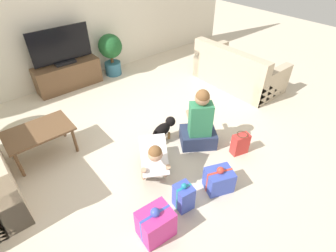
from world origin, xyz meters
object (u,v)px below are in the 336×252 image
at_px(person_kneeling, 153,157).
at_px(gift_box_b, 156,223).
at_px(dog, 164,128).
at_px(tv, 61,48).
at_px(gift_box_c, 184,197).
at_px(tv_console, 68,75).
at_px(person_sitting, 199,125).
at_px(sofa_right, 237,71).
at_px(potted_plant_back_right, 111,51).
at_px(gift_box_a, 219,180).
at_px(coffee_table, 39,133).
at_px(gift_bag_a, 240,144).

relative_size(person_kneeling, gift_box_b, 1.87).
bearing_deg(dog, tv, -0.78).
bearing_deg(gift_box_c, tv, 87.53).
distance_m(tv, gift_box_c, 3.71).
xyz_separation_m(tv_console, person_sitting, (0.77, -2.96, 0.10)).
bearing_deg(person_kneeling, sofa_right, 47.79).
height_order(potted_plant_back_right, gift_box_a, potted_plant_back_right).
xyz_separation_m(tv, gift_box_a, (0.37, -3.73, -0.68)).
bearing_deg(potted_plant_back_right, gift_box_c, -107.69).
height_order(gift_box_a, gift_box_c, gift_box_c).
distance_m(coffee_table, potted_plant_back_right, 2.67).
distance_m(tv, dog, 2.65).
bearing_deg(person_sitting, potted_plant_back_right, -60.32).
height_order(tv_console, tv, tv).
bearing_deg(gift_box_a, sofa_right, 34.54).
xyz_separation_m(sofa_right, gift_box_b, (-3.35, -1.62, -0.11)).
height_order(person_kneeling, dog, person_kneeling).
relative_size(coffee_table, person_kneeling, 1.08).
relative_size(tv_console, gift_box_a, 3.17).
height_order(potted_plant_back_right, person_sitting, person_sitting).
distance_m(tv, potted_plant_back_right, 1.03).
bearing_deg(person_kneeling, potted_plant_back_right, 99.44).
bearing_deg(sofa_right, tv, 52.38).
height_order(dog, gift_box_c, gift_box_c).
bearing_deg(gift_bag_a, potted_plant_back_right, 91.95).
bearing_deg(gift_box_a, tv, 95.64).
bearing_deg(coffee_table, dog, -28.29).
height_order(gift_box_b, gift_bag_a, gift_box_b).
height_order(person_sitting, gift_box_a, person_sitting).
relative_size(tv_console, person_sitting, 1.31).
height_order(tv, gift_bag_a, tv).
bearing_deg(person_kneeling, tv_console, 117.66).
bearing_deg(coffee_table, person_kneeling, -53.27).
xyz_separation_m(sofa_right, person_kneeling, (-2.85, -0.91, 0.03)).
relative_size(dog, gift_box_c, 1.36).
relative_size(gift_box_b, gift_box_c, 1.09).
distance_m(person_kneeling, gift_box_a, 0.88).
relative_size(coffee_table, gift_box_c, 2.22).
bearing_deg(dog, gift_bag_a, -156.14).
xyz_separation_m(tv, gift_bag_a, (1.11, -3.48, -0.67)).
height_order(coffee_table, person_sitting, person_sitting).
distance_m(sofa_right, tv, 3.49).
height_order(dog, gift_box_b, gift_box_b).
relative_size(dog, gift_box_a, 1.34).
distance_m(gift_box_a, gift_box_b, 0.99).
bearing_deg(potted_plant_back_right, gift_bag_a, -88.05).
bearing_deg(gift_bag_a, gift_box_c, -172.49).
relative_size(tv_console, tv, 1.12).
bearing_deg(gift_bag_a, gift_box_b, -172.09).
relative_size(gift_box_a, gift_box_b, 0.93).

